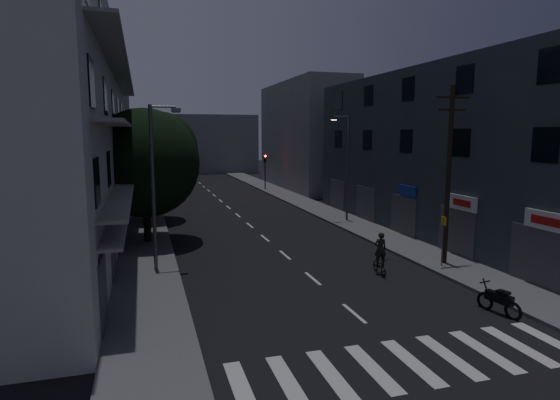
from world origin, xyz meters
TOP-DOWN VIEW (x-y plane):
  - ground at (0.00, 25.00)m, footprint 160.00×160.00m
  - sidewalk_left at (-7.50, 25.00)m, footprint 3.00×90.00m
  - sidewalk_right at (7.50, 25.00)m, footprint 3.00×90.00m
  - crosswalk at (-0.00, -2.00)m, footprint 10.90×3.00m
  - lane_markings at (0.00, 31.25)m, footprint 0.15×60.50m
  - building_left at (-11.98, 18.00)m, footprint 7.00×36.00m
  - building_right at (11.99, 14.00)m, footprint 6.19×28.00m
  - building_far_left at (-12.00, 48.00)m, footprint 6.00×20.00m
  - building_far_right at (12.00, 42.00)m, footprint 6.00×20.00m
  - building_far_end at (0.00, 70.00)m, footprint 24.00×8.00m
  - tree_near at (-7.29, 16.14)m, footprint 6.63×6.63m
  - tree_mid at (-7.32, 23.79)m, footprint 5.92×5.92m
  - tree_far at (-7.71, 33.89)m, footprint 5.23×5.23m
  - traffic_signal_far_right at (6.63, 40.89)m, footprint 0.28×0.37m
  - traffic_signal_far_left at (-6.49, 40.78)m, footprint 0.28×0.37m
  - street_lamp_left_near at (-6.94, 9.80)m, footprint 1.51×0.25m
  - street_lamp_right at (7.44, 19.32)m, footprint 1.51×0.25m
  - street_lamp_left_far at (-7.12, 28.89)m, footprint 1.51×0.25m
  - utility_pole at (7.32, 6.68)m, footprint 1.80×0.24m
  - bus_stop_sign at (6.84, 6.24)m, footprint 0.06×0.35m
  - motorcycle at (5.24, 0.43)m, footprint 0.66×1.91m
  - cyclist at (3.36, 6.25)m, footprint 0.79×1.70m

SIDE VIEW (x-z plane):
  - ground at x=0.00m, z-range 0.00..0.00m
  - crosswalk at x=0.00m, z-range 0.00..0.01m
  - lane_markings at x=0.00m, z-range 0.00..0.01m
  - sidewalk_left at x=-7.50m, z-range 0.00..0.15m
  - sidewalk_right at x=7.50m, z-range 0.00..0.15m
  - motorcycle at x=5.24m, z-range -0.13..1.11m
  - cyclist at x=3.36m, z-range -0.34..1.74m
  - bus_stop_sign at x=6.84m, z-range 0.63..3.15m
  - traffic_signal_far_right at x=6.63m, z-range 1.05..5.15m
  - traffic_signal_far_left at x=-6.49m, z-range 1.05..5.15m
  - tree_far at x=-7.71m, z-range 0.97..7.43m
  - street_lamp_left_near at x=-6.94m, z-range 0.60..8.60m
  - street_lamp_right at x=7.44m, z-range 0.60..8.60m
  - street_lamp_left_far at x=-7.12m, z-range 0.60..8.60m
  - tree_mid at x=-7.32m, z-range 1.06..8.34m
  - utility_pole at x=7.32m, z-range 0.37..9.37m
  - building_far_end at x=0.00m, z-range 0.00..10.00m
  - tree_near at x=-7.29m, z-range 1.18..9.35m
  - building_right at x=11.99m, z-range 0.00..11.00m
  - building_far_right at x=12.00m, z-range 0.00..13.00m
  - building_left at x=-11.98m, z-range -0.01..13.99m
  - building_far_left at x=-12.00m, z-range 0.00..16.00m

